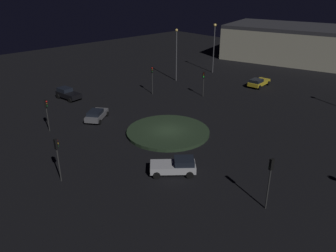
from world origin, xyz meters
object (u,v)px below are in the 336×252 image
(traffic_light_southeast_near, at_px, (152,75))
(traffic_light_northeast, at_px, (47,109))
(traffic_light_north, at_px, (57,152))
(car_yellow, at_px, (258,82))
(streetlamp_southeast_near, at_px, (214,41))
(car_black, at_px, (68,94))
(traffic_light_west, at_px, (270,174))
(traffic_light_southeast, at_px, (204,79))
(car_grey, at_px, (96,115))
(car_silver, at_px, (175,166))
(streetlamp_southeast, at_px, (176,50))
(store_building, at_px, (315,45))

(traffic_light_southeast_near, height_order, traffic_light_northeast, traffic_light_southeast_near)
(traffic_light_north, height_order, traffic_light_northeast, traffic_light_north)
(car_yellow, relative_size, traffic_light_southeast_near, 1.09)
(traffic_light_north, xyz_separation_m, streetlamp_southeast_near, (14.99, -38.24, 2.97))
(car_black, height_order, traffic_light_west, traffic_light_west)
(traffic_light_southeast, bearing_deg, car_grey, -35.22)
(car_silver, bearing_deg, car_grey, -54.29)
(traffic_light_southeast_near, relative_size, traffic_light_northeast, 1.12)
(traffic_light_northeast, height_order, streetlamp_southeast, streetlamp_southeast)
(car_silver, bearing_deg, traffic_light_northeast, -34.39)
(traffic_light_west, distance_m, traffic_light_southeast_near, 29.69)
(traffic_light_northeast, xyz_separation_m, streetlamp_southeast_near, (4.30, -34.30, 3.14))
(car_yellow, xyz_separation_m, traffic_light_west, (-18.34, 27.02, 2.36))
(traffic_light_north, relative_size, store_building, 0.10)
(car_grey, relative_size, streetlamp_southeast_near, 0.46)
(car_yellow, bearing_deg, store_building, -1.38)
(streetlamp_southeast_near, bearing_deg, car_silver, 124.81)
(traffic_light_southeast, xyz_separation_m, traffic_light_southeast_near, (6.07, 4.75, 0.33))
(traffic_light_southeast, bearing_deg, traffic_light_northeast, -34.84)
(car_black, xyz_separation_m, traffic_light_north, (-19.67, 11.02, 2.08))
(traffic_light_southeast, xyz_separation_m, traffic_light_north, (-6.83, 26.32, 0.20))
(car_grey, distance_m, streetlamp_southeast, 21.02)
(car_grey, bearing_deg, traffic_light_north, -171.72)
(car_black, bearing_deg, traffic_light_west, -10.13)
(car_black, bearing_deg, streetlamp_southeast_near, 72.32)
(traffic_light_west, bearing_deg, car_black, 12.19)
(car_grey, relative_size, traffic_light_north, 1.02)
(streetlamp_southeast_near, xyz_separation_m, store_building, (-8.91, -22.11, -2.25))
(car_grey, xyz_separation_m, car_black, (9.86, -1.31, 0.10))
(car_grey, xyz_separation_m, traffic_light_southeast_near, (3.09, -11.85, 2.31))
(car_black, distance_m, store_building, 51.24)
(car_black, relative_size, traffic_light_southeast_near, 0.99)
(car_grey, bearing_deg, car_silver, -132.56)
(store_building, bearing_deg, traffic_light_southeast_near, 64.35)
(traffic_light_northeast, bearing_deg, car_black, 97.09)
(traffic_light_southeast_near, relative_size, traffic_light_north, 1.05)
(traffic_light_north, distance_m, store_building, 60.66)
(car_grey, distance_m, traffic_light_north, 13.97)
(store_building, bearing_deg, traffic_light_north, 80.08)
(traffic_light_southeast, bearing_deg, traffic_light_southeast_near, -76.99)
(car_grey, bearing_deg, car_yellow, -49.09)
(car_silver, bearing_deg, streetlamp_southeast, -93.13)
(traffic_light_southeast, bearing_deg, car_black, -65.05)
(traffic_light_northeast, height_order, streetlamp_southeast_near, streetlamp_southeast_near)
(car_black, relative_size, traffic_light_northeast, 1.10)
(car_silver, relative_size, traffic_light_southeast, 1.13)
(streetlamp_southeast, bearing_deg, car_yellow, -147.69)
(traffic_light_north, distance_m, streetlamp_southeast_near, 41.18)
(car_yellow, distance_m, streetlamp_southeast, 14.58)
(traffic_light_southeast, distance_m, traffic_light_north, 27.19)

